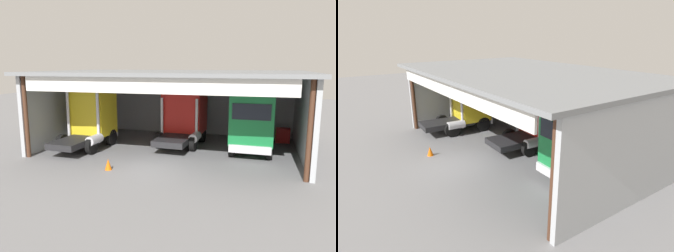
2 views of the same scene
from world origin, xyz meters
TOP-DOWN VIEW (x-y plane):
  - ground_plane at (0.00, 0.00)m, footprint 80.00×80.00m
  - workshop_shed at (0.00, 5.59)m, footprint 16.01×10.21m
  - truck_yellow_center_left_bay at (-5.17, 3.39)m, footprint 2.58×5.07m
  - truck_red_center_right_bay at (0.39, 5.83)m, footprint 2.77×5.41m
  - truck_green_left_bay at (4.86, 4.20)m, footprint 2.61×5.09m
  - oil_drum at (6.65, 8.15)m, footprint 0.58×0.58m
  - tool_cart at (6.84, 7.96)m, footprint 0.90×0.60m
  - traffic_cone at (-1.98, -0.77)m, footprint 0.36×0.36m

SIDE VIEW (x-z plane):
  - ground_plane at x=0.00m, z-range 0.00..0.00m
  - traffic_cone at x=-1.98m, z-range 0.00..0.56m
  - oil_drum at x=6.65m, z-range 0.00..0.93m
  - tool_cart at x=6.84m, z-range 0.00..1.00m
  - truck_red_center_right_bay at x=0.39m, z-range 0.09..3.53m
  - truck_yellow_center_left_bay at x=-5.17m, z-range 0.04..3.80m
  - truck_green_left_bay at x=4.86m, z-range 0.08..3.79m
  - workshop_shed at x=0.00m, z-range 1.02..5.87m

